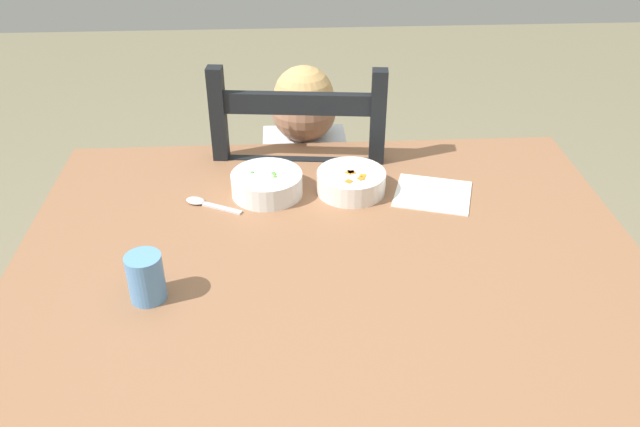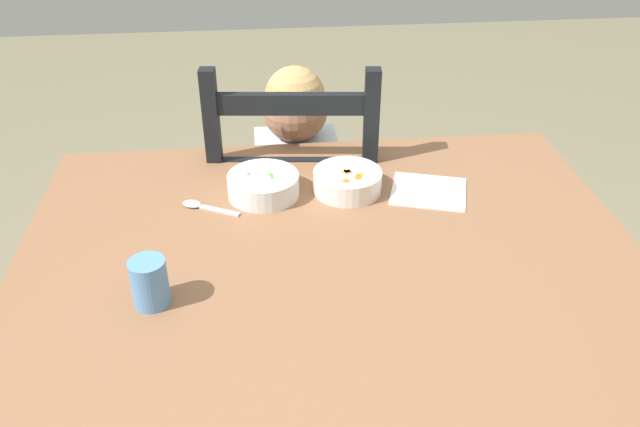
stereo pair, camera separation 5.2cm
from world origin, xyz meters
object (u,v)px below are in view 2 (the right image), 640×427
Objects in this scene: drinking_cup at (150,282)px; bowl_of_carrots at (347,181)px; child_figure at (297,183)px; dining_chair at (296,231)px; spoon at (200,206)px; bowl_of_peas at (263,185)px; dining_table at (331,296)px.

bowl_of_carrots is at bearing 41.65° from drinking_cup.
drinking_cup is at bearing -115.03° from child_figure.
dining_chair is 0.79m from drinking_cup.
child_figure is at bearing 64.97° from drinking_cup.
child_figure is 0.43m from spoon.
bowl_of_carrots is at bearing -0.03° from bowl_of_peas.
spoon reaches higher than dining_table.
dining_chair is 0.45m from bowl_of_peas.
drinking_cup is at bearing -120.44° from bowl_of_peas.
dining_table is at bearing -105.03° from bowl_of_carrots.
dining_chair reaches higher than dining_table.
dining_table is 0.28m from bowl_of_carrots.
bowl_of_peas is 0.19m from bowl_of_carrots.
drinking_cup reaches higher than dining_table.
child_figure reaches higher than dining_table.
spoon is 1.46× the size of drinking_cup.
dining_table is at bearing -37.38° from spoon.
dining_chair is at bearing 65.44° from drinking_cup.
bowl_of_peas is at bearing 179.97° from bowl_of_carrots.
drinking_cup is (-0.21, -0.35, 0.02)m from bowl_of_peas.
spoon is at bearing 77.80° from drinking_cup.
bowl_of_carrots is 1.18× the size of spoon.
dining_chair is at bearing 73.27° from bowl_of_peas.
bowl_of_peas is 1.03× the size of bowl_of_carrots.
bowl_of_carrots is at bearing 6.76° from spoon.
spoon is (-0.33, -0.04, -0.02)m from bowl_of_carrots.
dining_chair is 0.45m from bowl_of_carrots.
dining_chair is (-0.04, 0.53, -0.20)m from dining_table.
dining_table is 1.31× the size of child_figure.
dining_table is 0.35m from spoon.
dining_chair is at bearing 93.81° from dining_table.
drinking_cup is at bearing -114.56° from dining_chair.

